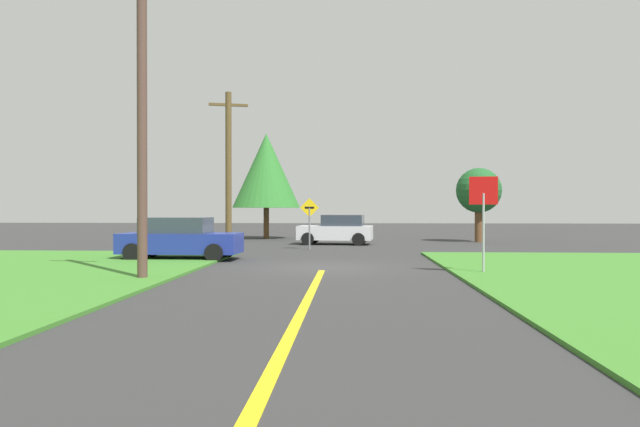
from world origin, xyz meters
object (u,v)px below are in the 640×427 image
object	(u,v)px
stop_sign	(483,205)
car_approaching_junction	(337,230)
direction_sign	(309,218)
pine_tree_center	(479,191)
utility_pole_near	(142,114)
parked_car_near_building	(180,239)
oak_tree_left	(266,171)
utility_pole_mid	(228,169)

from	to	relation	value
stop_sign	car_approaching_junction	xyz separation A→B (m)	(-4.69, 14.29, -1.27)
direction_sign	pine_tree_center	xyz separation A→B (m)	(9.47, 6.87, 1.47)
utility_pole_near	direction_sign	xyz separation A→B (m)	(3.67, 12.04, -3.01)
parked_car_near_building	car_approaching_junction	bearing A→B (deg)	61.18
parked_car_near_building	direction_sign	bearing A→B (deg)	53.15
stop_sign	parked_car_near_building	xyz separation A→B (m)	(-10.46, 4.36, -1.27)
stop_sign	utility_pole_near	world-z (taller)	utility_pole_near
parked_car_near_building	utility_pole_near	world-z (taller)	utility_pole_near
direction_sign	parked_car_near_building	bearing A→B (deg)	-128.18
stop_sign	car_approaching_junction	size ratio (longest dim) A/B	0.69
car_approaching_junction	stop_sign	bearing A→B (deg)	114.37
oak_tree_left	pine_tree_center	world-z (taller)	oak_tree_left
utility_pole_near	utility_pole_mid	xyz separation A→B (m)	(-0.04, 11.13, -0.72)
oak_tree_left	pine_tree_center	size ratio (longest dim) A/B	1.58
utility_pole_near	oak_tree_left	xyz separation A→B (m)	(0.09, 22.13, -0.07)
car_approaching_junction	utility_pole_mid	bearing A→B (deg)	51.94
utility_pole_mid	car_approaching_junction	bearing A→B (deg)	45.74
parked_car_near_building	oak_tree_left	size ratio (longest dim) A/B	0.66
car_approaching_junction	pine_tree_center	distance (m)	8.95
utility_pole_mid	oak_tree_left	distance (m)	11.02
utility_pole_mid	direction_sign	distance (m)	4.45
utility_pole_near	utility_pole_mid	world-z (taller)	utility_pole_near
pine_tree_center	direction_sign	bearing A→B (deg)	-144.04
car_approaching_junction	pine_tree_center	size ratio (longest dim) A/B	0.96
utility_pole_mid	parked_car_near_building	bearing A→B (deg)	-99.72
utility_pole_near	pine_tree_center	distance (m)	23.08
oak_tree_left	pine_tree_center	xyz separation A→B (m)	(13.05, -3.22, -1.46)
car_approaching_junction	parked_car_near_building	bearing A→B (deg)	66.05
utility_pole_near	oak_tree_left	size ratio (longest dim) A/B	1.27
utility_pole_mid	pine_tree_center	bearing A→B (deg)	30.55
utility_pole_near	direction_sign	size ratio (longest dim) A/B	3.57
direction_sign	utility_pole_near	bearing A→B (deg)	-106.97
parked_car_near_building	pine_tree_center	world-z (taller)	pine_tree_center
utility_pole_near	oak_tree_left	world-z (taller)	utility_pole_near
direction_sign	oak_tree_left	world-z (taller)	oak_tree_left
utility_pole_near	oak_tree_left	distance (m)	22.13
utility_pole_mid	oak_tree_left	world-z (taller)	utility_pole_mid
stop_sign	utility_pole_near	distance (m)	10.08
parked_car_near_building	utility_pole_near	bearing A→B (deg)	-80.76
car_approaching_junction	oak_tree_left	size ratio (longest dim) A/B	0.61
parked_car_near_building	pine_tree_center	xyz separation A→B (m)	(14.01, 12.65, 2.19)
stop_sign	utility_pole_mid	xyz separation A→B (m)	(-9.62, 9.23, 1.75)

